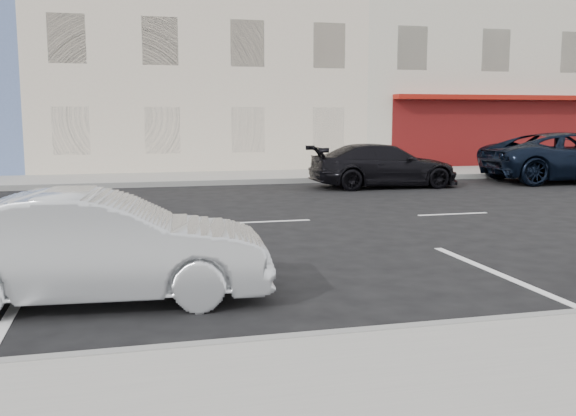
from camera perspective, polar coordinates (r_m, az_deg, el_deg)
ground at (r=13.34m, az=6.87°, el=-0.87°), size 120.00×120.00×0.00m
sidewalk_far at (r=21.09m, az=-14.81°, el=2.44°), size 80.00×3.40×0.15m
curb_near at (r=5.66m, az=-16.14°, el=-12.88°), size 80.00×0.12×0.16m
curb_far at (r=19.40m, az=-14.85°, el=1.97°), size 80.00×0.12×0.16m
bldg_cream at (r=28.96m, az=-8.95°, el=15.35°), size 12.00×12.00×11.50m
bldg_corner at (r=32.91m, az=15.08°, el=15.17°), size 14.00×12.00×12.50m
sedan_silver at (r=7.49m, az=-16.46°, el=-3.36°), size 3.92×1.65×1.26m
suv_far at (r=22.42m, az=23.98°, el=4.15°), size 5.87×3.12×1.57m
car_far at (r=19.13m, az=8.51°, el=3.75°), size 4.44×1.88×1.28m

